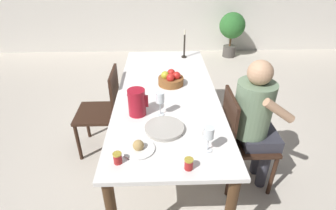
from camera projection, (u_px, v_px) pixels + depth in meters
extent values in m
plane|color=beige|center=(167.00, 157.00, 2.73)|extent=(20.00, 20.00, 0.00)
cube|color=white|center=(167.00, 93.00, 2.34)|extent=(0.88, 2.09, 0.03)
cylinder|color=#472D19|center=(135.00, 83.00, 3.37)|extent=(0.07, 0.07, 0.74)
cylinder|color=#472D19|center=(194.00, 82.00, 3.39)|extent=(0.07, 0.07, 0.74)
cylinder|color=#331E14|center=(258.00, 147.00, 2.54)|extent=(0.04, 0.04, 0.42)
cylinder|color=#331E14|center=(272.00, 176.00, 2.22)|extent=(0.04, 0.04, 0.42)
cylinder|color=#331E14|center=(220.00, 148.00, 2.53)|extent=(0.04, 0.04, 0.42)
cylinder|color=#331E14|center=(229.00, 177.00, 2.21)|extent=(0.04, 0.04, 0.42)
cube|color=#331E14|center=(249.00, 142.00, 2.26)|extent=(0.42, 0.42, 0.03)
cube|color=#331E14|center=(229.00, 120.00, 2.13)|extent=(0.03, 0.39, 0.44)
cylinder|color=#331E14|center=(78.00, 143.00, 2.60)|extent=(0.04, 0.04, 0.42)
cylinder|color=#331E14|center=(87.00, 121.00, 2.92)|extent=(0.04, 0.04, 0.42)
cylinder|color=#331E14|center=(116.00, 142.00, 2.61)|extent=(0.04, 0.04, 0.42)
cylinder|color=#331E14|center=(120.00, 121.00, 2.93)|extent=(0.04, 0.04, 0.42)
cube|color=#331E14|center=(98.00, 113.00, 2.65)|extent=(0.42, 0.42, 0.03)
cube|color=#331E14|center=(115.00, 92.00, 2.53)|extent=(0.03, 0.39, 0.44)
cylinder|color=#33333D|center=(258.00, 154.00, 2.44)|extent=(0.09, 0.09, 0.45)
cylinder|color=#33333D|center=(264.00, 166.00, 2.30)|extent=(0.09, 0.09, 0.45)
cube|color=#33333D|center=(258.00, 136.00, 2.23)|extent=(0.30, 0.34, 0.11)
cylinder|color=slate|center=(253.00, 109.00, 2.08)|extent=(0.30, 0.30, 0.46)
sphere|color=tan|center=(260.00, 73.00, 1.92)|extent=(0.19, 0.19, 0.19)
cylinder|color=tan|center=(279.00, 111.00, 1.85)|extent=(0.25, 0.06, 0.20)
cylinder|color=#A31423|center=(137.00, 102.00, 1.97)|extent=(0.13, 0.13, 0.21)
cube|color=#A31423|center=(147.00, 101.00, 1.97)|extent=(0.02, 0.02, 0.09)
cone|color=#A31423|center=(129.00, 93.00, 1.92)|extent=(0.04, 0.04, 0.04)
cylinder|color=white|center=(160.00, 114.00, 2.02)|extent=(0.06, 0.06, 0.00)
cylinder|color=white|center=(160.00, 108.00, 1.99)|extent=(0.01, 0.01, 0.11)
cylinder|color=white|center=(160.00, 97.00, 1.94)|extent=(0.07, 0.07, 0.08)
cylinder|color=white|center=(207.00, 150.00, 1.66)|extent=(0.06, 0.06, 0.00)
cylinder|color=white|center=(208.00, 144.00, 1.63)|extent=(0.01, 0.01, 0.10)
cylinder|color=white|center=(209.00, 133.00, 1.59)|extent=(0.07, 0.07, 0.07)
cylinder|color=red|center=(209.00, 135.00, 1.60)|extent=(0.05, 0.05, 0.04)
cylinder|color=white|center=(202.00, 133.00, 1.81)|extent=(0.13, 0.13, 0.01)
cylinder|color=white|center=(202.00, 129.00, 1.79)|extent=(0.08, 0.08, 0.06)
cube|color=white|center=(208.00, 129.00, 1.79)|extent=(0.01, 0.01, 0.03)
cylinder|color=#B7B2A8|center=(164.00, 129.00, 1.84)|extent=(0.27, 0.27, 0.02)
cylinder|color=#B7B2A8|center=(164.00, 127.00, 1.83)|extent=(0.28, 0.28, 0.01)
cylinder|color=white|center=(139.00, 149.00, 1.66)|extent=(0.21, 0.21, 0.01)
sphere|color=tan|center=(138.00, 145.00, 1.65)|extent=(0.07, 0.07, 0.07)
cylinder|color=#A81E1E|center=(189.00, 164.00, 1.51)|extent=(0.05, 0.05, 0.07)
cylinder|color=gold|center=(189.00, 160.00, 1.49)|extent=(0.05, 0.05, 0.01)
cylinder|color=#A81E1E|center=(118.00, 158.00, 1.55)|extent=(0.05, 0.05, 0.07)
cylinder|color=gold|center=(117.00, 154.00, 1.53)|extent=(0.05, 0.05, 0.01)
cylinder|color=brown|center=(171.00, 81.00, 2.44)|extent=(0.24, 0.24, 0.07)
sphere|color=red|center=(177.00, 76.00, 2.40)|extent=(0.08, 0.08, 0.08)
sphere|color=red|center=(171.00, 73.00, 2.46)|extent=(0.08, 0.08, 0.08)
sphere|color=gold|center=(165.00, 75.00, 2.41)|extent=(0.08, 0.08, 0.08)
sphere|color=red|center=(171.00, 78.00, 2.37)|extent=(0.08, 0.08, 0.08)
cylinder|color=black|center=(184.00, 57.00, 3.06)|extent=(0.06, 0.06, 0.01)
cylinder|color=black|center=(184.00, 46.00, 2.99)|extent=(0.02, 0.02, 0.25)
cylinder|color=beige|center=(185.00, 32.00, 2.91)|extent=(0.02, 0.02, 0.05)
cylinder|color=#4C4742|center=(229.00, 51.00, 5.19)|extent=(0.25, 0.25, 0.21)
cylinder|color=brown|center=(230.00, 41.00, 5.08)|extent=(0.04, 0.04, 0.19)
sphere|color=#2D6B2D|center=(232.00, 25.00, 4.93)|extent=(0.48, 0.48, 0.48)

